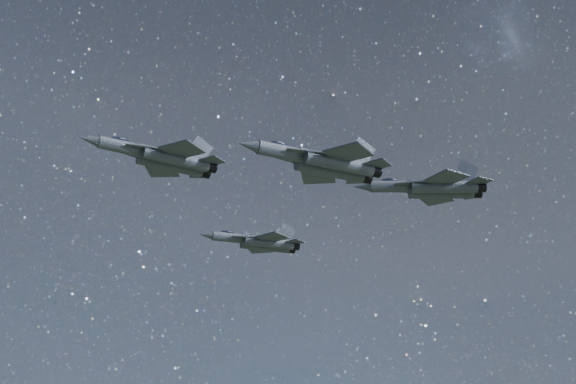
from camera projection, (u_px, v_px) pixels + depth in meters
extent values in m
cylinder|color=#393F48|center=(129.00, 148.00, 75.27)|extent=(6.97, 3.90, 1.46)
cone|color=#393F48|center=(89.00, 139.00, 73.18)|extent=(2.57, 2.04, 1.31)
ellipsoid|color=#1B2031|center=(120.00, 141.00, 75.01)|extent=(2.43, 1.73, 0.72)
cube|color=#393F48|center=(170.00, 158.00, 77.51)|extent=(7.65, 4.12, 1.22)
cylinder|color=#393F48|center=(176.00, 159.00, 76.78)|extent=(7.84, 4.24, 1.46)
cylinder|color=#393F48|center=(170.00, 165.00, 78.28)|extent=(7.84, 4.24, 1.46)
cylinder|color=black|center=(211.00, 167.00, 78.78)|extent=(1.63, 1.70, 1.35)
cylinder|color=black|center=(204.00, 172.00, 80.28)|extent=(1.63, 1.70, 1.35)
cube|color=#393F48|center=(147.00, 148.00, 75.00)|extent=(4.97, 1.90, 0.11)
cube|color=#393F48|center=(140.00, 157.00, 77.02)|extent=(4.65, 3.48, 0.11)
cube|color=#393F48|center=(182.00, 150.00, 74.96)|extent=(5.35, 5.25, 0.19)
cube|color=#393F48|center=(162.00, 170.00, 80.06)|extent=(4.23, 4.60, 0.19)
cube|color=#393F48|center=(212.00, 161.00, 77.70)|extent=(3.17, 3.14, 0.14)
cube|color=#393F48|center=(198.00, 174.00, 81.15)|extent=(2.47, 2.63, 0.14)
cube|color=#393F48|center=(200.00, 149.00, 78.52)|extent=(3.16, 1.09, 3.33)
cube|color=#393F48|center=(192.00, 157.00, 80.39)|extent=(2.98, 1.57, 3.33)
cylinder|color=#393F48|center=(235.00, 238.00, 102.86)|extent=(7.06, 2.81, 1.46)
cone|color=#393F48|center=(206.00, 235.00, 101.42)|extent=(2.46, 1.73, 1.31)
ellipsoid|color=#1B2031|center=(228.00, 233.00, 102.76)|extent=(2.37, 1.41, 0.72)
cube|color=#393F48|center=(265.00, 242.00, 104.39)|extent=(7.78, 2.91, 1.21)
cylinder|color=#393F48|center=(269.00, 243.00, 103.54)|extent=(7.97, 3.00, 1.46)
cylinder|color=#393F48|center=(265.00, 246.00, 105.17)|extent=(7.97, 3.00, 1.46)
cylinder|color=black|center=(295.00, 246.00, 104.91)|extent=(1.46, 1.56, 1.34)
cylinder|color=black|center=(291.00, 249.00, 106.54)|extent=(1.46, 1.56, 1.34)
cube|color=#393F48|center=(248.00, 238.00, 102.26)|extent=(4.86, 1.08, 0.11)
cube|color=#393F48|center=(243.00, 242.00, 104.45)|extent=(4.88, 2.81, 0.11)
cube|color=#393F48|center=(272.00, 237.00, 101.60)|extent=(5.34, 5.35, 0.19)
cube|color=#393F48|center=(260.00, 249.00, 107.13)|extent=(4.72, 5.00, 0.19)
cube|color=#393F48|center=(295.00, 242.00, 103.81)|extent=(3.15, 3.17, 0.14)
cube|color=#393F48|center=(286.00, 250.00, 107.54)|extent=(2.77, 2.89, 0.14)
cube|color=#393F48|center=(286.00, 233.00, 104.87)|extent=(3.25, 0.58, 3.32)
cube|color=#393F48|center=(281.00, 238.00, 106.90)|extent=(3.15, 1.05, 3.32)
cylinder|color=#393F48|center=(289.00, 153.00, 68.49)|extent=(7.09, 3.47, 1.47)
cone|color=#393F48|center=(248.00, 145.00, 66.67)|extent=(2.55, 1.93, 1.32)
ellipsoid|color=#1B2031|center=(279.00, 145.00, 68.30)|extent=(2.43, 1.61, 0.73)
cube|color=#393F48|center=(331.00, 163.00, 70.46)|extent=(7.80, 3.64, 1.22)
cylinder|color=#393F48|center=(339.00, 164.00, 69.66)|extent=(7.99, 3.75, 1.47)
cylinder|color=#393F48|center=(330.00, 170.00, 71.24)|extent=(7.99, 3.75, 1.47)
cylinder|color=black|center=(374.00, 171.00, 71.41)|extent=(1.57, 1.66, 1.36)
cylinder|color=black|center=(365.00, 177.00, 72.99)|extent=(1.57, 1.66, 1.36)
cube|color=#393F48|center=(310.00, 153.00, 68.08)|extent=(4.98, 1.56, 0.11)
cube|color=#393F48|center=(298.00, 162.00, 70.20)|extent=(4.81, 3.23, 0.11)
cube|color=#393F48|center=(348.00, 153.00, 67.77)|extent=(5.41, 5.36, 0.19)
cube|color=#393F48|center=(318.00, 176.00, 73.12)|extent=(4.49, 4.83, 0.19)
cube|color=#393F48|center=(378.00, 164.00, 70.31)|extent=(3.20, 3.19, 0.14)
cube|color=#393F48|center=(356.00, 179.00, 73.93)|extent=(2.63, 2.78, 0.14)
cube|color=#393F48|center=(362.00, 152.00, 71.24)|extent=(3.24, 0.86, 3.35)
cube|color=#393F48|center=(351.00, 160.00, 73.20)|extent=(3.09, 1.36, 3.35)
cylinder|color=#393F48|center=(399.00, 186.00, 87.79)|extent=(7.60, 2.72, 1.57)
cone|color=#393F48|center=(362.00, 187.00, 87.83)|extent=(2.60, 1.77, 1.41)
ellipsoid|color=#1B2031|center=(389.00, 181.00, 88.08)|extent=(2.53, 1.42, 0.77)
cube|color=#393F48|center=(439.00, 187.00, 87.74)|extent=(8.38, 2.78, 1.31)
cylinder|color=#393F48|center=(444.00, 187.00, 86.63)|extent=(8.59, 2.87, 1.57)
cylinder|color=#393F48|center=(441.00, 193.00, 88.50)|extent=(8.59, 2.87, 1.57)
cylinder|color=black|center=(480.00, 187.00, 86.60)|extent=(1.52, 1.64, 1.45)
cylinder|color=black|center=(476.00, 193.00, 88.46)|extent=(1.52, 1.64, 1.45)
cube|color=#393F48|center=(415.00, 183.00, 86.48)|extent=(5.29, 2.83, 0.12)
cube|color=#393F48|center=(411.00, 191.00, 88.99)|extent=(5.26, 1.29, 0.12)
cube|color=#393F48|center=(446.00, 178.00, 84.47)|extent=(5.21, 5.47, 0.20)
cube|color=#393F48|center=(436.00, 198.00, 90.81)|extent=(5.72, 5.77, 0.20)
cube|color=#393F48|center=(479.00, 182.00, 85.47)|extent=(3.06, 3.18, 0.15)
cube|color=#393F48|center=(471.00, 195.00, 89.76)|extent=(3.38, 3.41, 0.15)
cube|color=#393F48|center=(466.00, 173.00, 87.09)|extent=(3.43, 0.98, 3.58)
cube|color=#393F48|center=(461.00, 180.00, 89.42)|extent=(3.51, 0.59, 3.58)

